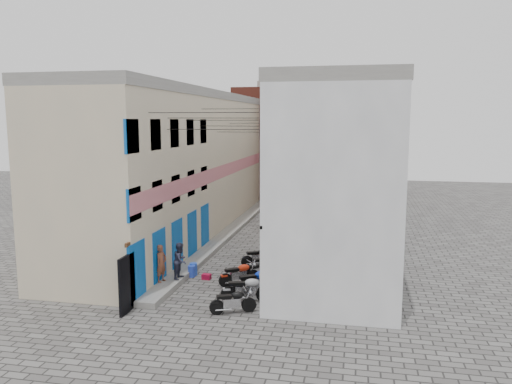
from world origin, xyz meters
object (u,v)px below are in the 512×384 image
Objects in this scene: motorcycle_f at (266,262)px; water_jug_near at (191,271)px; motorcycle_b at (246,288)px; person_a at (161,263)px; person_b at (180,261)px; motorcycle_a at (233,300)px; motorcycle_g at (259,256)px; water_jug_far at (193,269)px; motorcycle_d at (239,273)px; motorcycle_e at (260,269)px; red_crate at (206,277)px; motorcycle_c at (256,280)px.

water_jug_near is (-3.27, -1.27, -0.25)m from motorcycle_f.
water_jug_near is at bearing -144.37° from motorcycle_b.
person_a is 0.90m from person_b.
motorcycle_g is at bearing 158.31° from motorcycle_a.
motorcycle_g is at bearing 35.60° from water_jug_far.
person_b is at bearing -120.12° from motorcycle_d.
motorcycle_a is 3.12× the size of water_jug_far.
motorcycle_a reaches higher than water_jug_far.
motorcycle_d is (-0.52, 3.21, 0.04)m from motorcycle_a.
motorcycle_b is (0.25, 1.21, 0.08)m from motorcycle_a.
water_jug_far reaches higher than water_jug_near.
person_b reaches higher than motorcycle_f.
motorcycle_b is 1.11× the size of motorcycle_g.
motorcycle_e is 3.37× the size of water_jug_far.
motorcycle_c is at bearing -29.76° from red_crate.
red_crate is at bearing -94.10° from motorcycle_f.
motorcycle_e is 4.93× the size of red_crate.
motorcycle_c is 3.00m from motorcycle_f.
person_a is 2.33m from red_crate.
motorcycle_b is at bearing -35.68° from motorcycle_f.
person_a is 2.21m from water_jug_far.
motorcycle_f reaches higher than red_crate.
water_jug_far is (-2.45, 0.97, -0.27)m from motorcycle_d.
motorcycle_b reaches higher than red_crate.
motorcycle_b is at bearing -37.68° from motorcycle_e.
person_a is 1.02× the size of person_b.
person_b is at bearing -98.46° from water_jug_near.
person_a reaches higher than motorcycle_e.
motorcycle_f is at bearing 140.47° from motorcycle_e.
motorcycle_e is 1.19× the size of person_b.
red_crate is at bearing -33.68° from person_a.
water_jug_near is (0.15, 1.01, -0.79)m from person_b.
motorcycle_a is 3.38× the size of water_jug_near.
person_a reaches higher than motorcycle_g.
motorcycle_c is (0.46, 2.17, 0.10)m from motorcycle_a.
motorcycle_b is 3.50m from red_crate.
motorcycle_g is at bearing 51.34° from red_crate.
water_jug_far is at bearing -168.18° from motorcycle_a.
motorcycle_f is 4.14m from person_b.
water_jug_far is at bearing -154.30° from motorcycle_c.
motorcycle_c reaches higher than motorcycle_a.
motorcycle_c is at bearing 144.44° from motorcycle_a.
person_b is at bearing -135.25° from motorcycle_c.
motorcycle_f is 0.96× the size of motorcycle_g.
motorcycle_b is 1.07× the size of motorcycle_d.
motorcycle_d is at bearing -15.86° from red_crate.
motorcycle_d is at bearing -59.26° from person_a.
motorcycle_a is 0.84× the size of motorcycle_c.
motorcycle_g is 3.54× the size of water_jug_near.
motorcycle_e is at bearing 152.72° from motorcycle_a.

